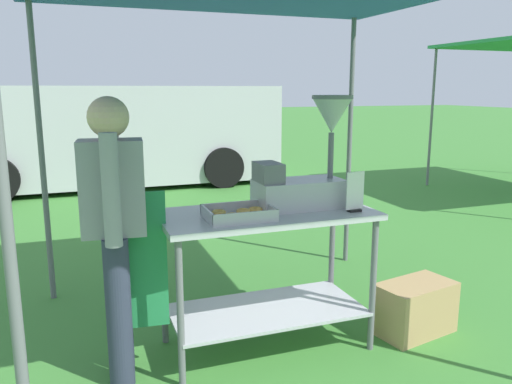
{
  "coord_description": "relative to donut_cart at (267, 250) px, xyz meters",
  "views": [
    {
      "loc": [
        -1.34,
        -1.87,
        1.65
      ],
      "look_at": [
        -0.24,
        1.17,
        0.99
      ],
      "focal_mm": 35.5,
      "sensor_mm": 36.0,
      "label": 1
    }
  ],
  "objects": [
    {
      "name": "donut_tray",
      "position": [
        -0.22,
        -0.11,
        0.27
      ],
      "size": [
        0.39,
        0.29,
        0.07
      ],
      "color": "#B7B7BC",
      "rests_on": "donut_cart"
    },
    {
      "name": "vendor",
      "position": [
        -0.91,
        -0.04,
        0.25
      ],
      "size": [
        0.46,
        0.54,
        1.61
      ],
      "color": "#2D3347",
      "rests_on": "ground"
    },
    {
      "name": "donut_fryer",
      "position": [
        0.28,
        0.03,
        0.51
      ],
      "size": [
        0.63,
        0.28,
        0.71
      ],
      "color": "#B7B7BC",
      "rests_on": "donut_cart"
    },
    {
      "name": "menu_sign",
      "position": [
        0.51,
        -0.18,
        0.35
      ],
      "size": [
        0.13,
        0.05,
        0.25
      ],
      "color": "black",
      "rests_on": "donut_cart"
    },
    {
      "name": "van_silver",
      "position": [
        -0.46,
        6.25,
        0.23
      ],
      "size": [
        5.6,
        2.12,
        1.69
      ],
      "color": "#BCBCC1",
      "rests_on": "ground"
    },
    {
      "name": "supply_crate",
      "position": [
        1.02,
        -0.18,
        -0.47
      ],
      "size": [
        0.58,
        0.4,
        0.36
      ],
      "color": "tan",
      "rests_on": "ground"
    },
    {
      "name": "donut_cart",
      "position": [
        0.0,
        0.0,
        0.0
      ],
      "size": [
        1.32,
        0.64,
        0.9
      ],
      "color": "#B7B7BC",
      "rests_on": "ground"
    },
    {
      "name": "ground_plane",
      "position": [
        0.24,
        5.03,
        -0.65
      ],
      "size": [
        70.0,
        70.0,
        0.0
      ],
      "primitive_type": "plane",
      "color": "#3D7F33"
    }
  ]
}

